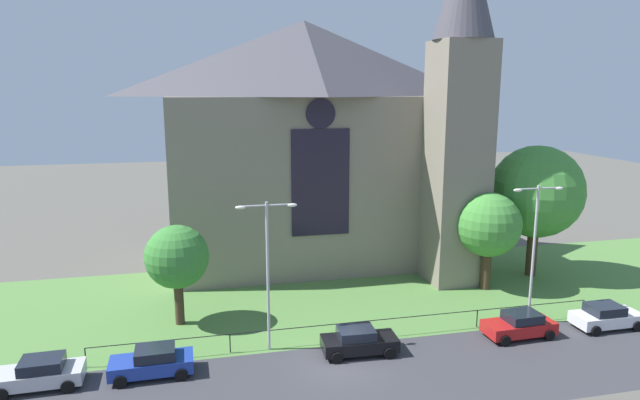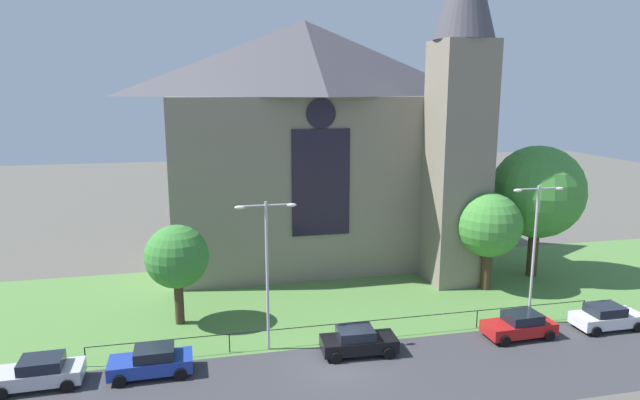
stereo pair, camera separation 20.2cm
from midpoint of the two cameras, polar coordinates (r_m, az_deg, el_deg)
The scene contains 15 objects.
ground at distance 40.09m, azimuth -1.58°, elevation -9.91°, with size 160.00×160.00×0.00m, color #56544C.
road_asphalt at distance 29.50m, azimuth 3.13°, elevation -18.17°, with size 120.00×8.00×0.01m, color #38383D.
grass_verge at distance 38.26m, azimuth -0.99°, elevation -10.97°, with size 120.00×20.00×0.01m, color #517F3D.
church_building at distance 46.21m, azimuth -0.32°, elevation 6.06°, with size 23.20×16.20×26.00m.
iron_railing at distance 33.42m, azimuth 4.27°, elevation -12.63°, with size 30.45×0.07×1.13m.
tree_right_near at distance 41.95m, azimuth 17.19°, elevation -2.52°, with size 4.70×4.70×7.25m.
tree_right_far at distance 45.86m, azimuth 21.64°, elevation 0.75°, with size 7.15×7.15×10.34m.
tree_left_near at distance 35.39m, azimuth -14.40°, elevation -5.73°, with size 3.94×3.94×6.37m.
streetlamp_near at distance 30.69m, azimuth -5.31°, elevation -5.96°, with size 3.37×0.26×8.59m.
streetlamp_far at distance 36.49m, azimuth 21.45°, elevation -3.66°, with size 3.37×0.26×8.85m.
parked_car_silver at distance 31.86m, azimuth -26.84°, elevation -15.60°, with size 4.24×2.11×1.51m.
parked_car_blue at distance 30.91m, azimuth -16.78°, elevation -15.66°, with size 4.23×2.08×1.51m.
parked_car_black at distance 31.86m, azimuth 4.13°, elevation -14.33°, with size 4.28×2.18×1.51m.
parked_car_red at distance 35.78m, azimuth 20.05°, elevation -12.05°, with size 4.25×2.13×1.51m.
parked_car_white at distance 39.12m, azimuth 27.60°, elevation -10.64°, with size 4.20×2.03×1.51m.
Camera 2 is at (-6.99, -26.70, 14.54)m, focal length 31.01 mm.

